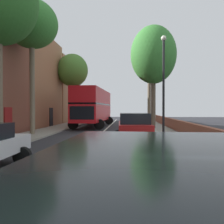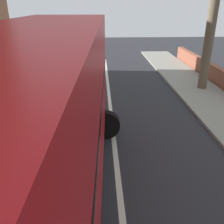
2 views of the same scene
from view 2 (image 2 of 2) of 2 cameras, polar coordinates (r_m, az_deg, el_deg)
name	(u,v)px [view 2 (image 2 of 2)]	position (r m, az deg, el deg)	size (l,w,h in m)	color
double_decker_bus	(32,128)	(4.77, -17.90, -3.41)	(3.86, 11.27, 4.06)	red
parked_car_black_left_5	(67,66)	(15.74, -10.40, 10.25)	(2.41, 4.25, 1.51)	black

